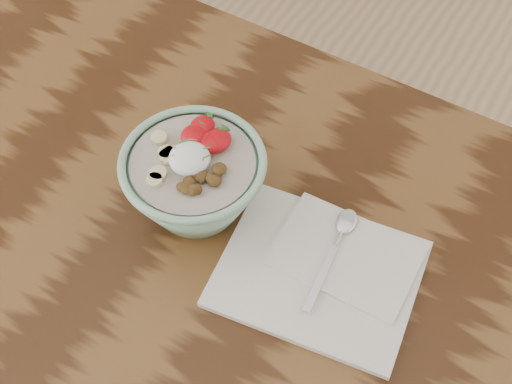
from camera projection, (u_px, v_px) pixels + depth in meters
table at (144, 263)px, 106.67cm from camera, size 160.00×90.00×75.00cm
breakfast_bowl at (195, 180)px, 95.88cm from camera, size 19.55×19.55×13.09cm
napkin at (324, 270)px, 94.72cm from camera, size 28.35×24.14×1.58cm
spoon at (340, 235)px, 96.36cm from camera, size 3.83×17.08×0.89cm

